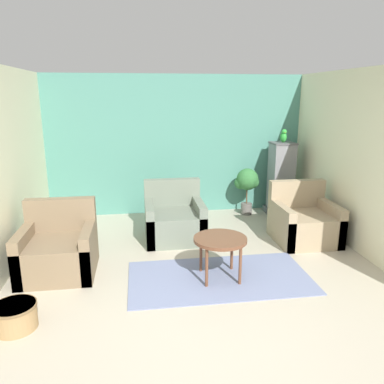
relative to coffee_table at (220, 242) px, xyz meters
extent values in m
plane|color=#B2A893|center=(-0.22, -1.10, -0.46)|extent=(20.00, 20.00, 0.00)
cube|color=#4C897A|center=(-0.22, 2.72, 0.78)|extent=(4.67, 0.06, 2.48)
cube|color=beige|center=(-2.52, 0.80, 0.78)|extent=(0.06, 3.78, 2.48)
cube|color=beige|center=(2.09, 0.80, 0.78)|extent=(0.06, 3.78, 2.48)
cube|color=slate|center=(0.00, 0.00, -0.45)|extent=(2.15, 1.13, 0.01)
cylinder|color=brown|center=(0.00, 0.00, 0.03)|extent=(0.63, 0.63, 0.04)
cylinder|color=brown|center=(-0.19, -0.19, -0.22)|extent=(0.04, 0.04, 0.47)
cylinder|color=brown|center=(0.19, -0.19, -0.22)|extent=(0.04, 0.04, 0.47)
cylinder|color=brown|center=(-0.19, 0.19, -0.22)|extent=(0.04, 0.04, 0.47)
cylinder|color=brown|center=(0.19, 0.19, -0.22)|extent=(0.04, 0.04, 0.47)
cube|color=#7A664C|center=(-1.91, 0.41, -0.24)|extent=(0.87, 0.84, 0.44)
cube|color=#7A664C|center=(-1.91, 0.76, 0.19)|extent=(0.87, 0.14, 0.42)
cube|color=#7A664C|center=(-2.29, 0.41, -0.17)|extent=(0.12, 0.84, 0.58)
cube|color=#7A664C|center=(-1.54, 0.41, -0.17)|extent=(0.12, 0.84, 0.58)
cube|color=#9E896B|center=(1.49, 0.96, -0.24)|extent=(0.87, 0.84, 0.44)
cube|color=#9E896B|center=(1.49, 1.31, 0.19)|extent=(0.87, 0.14, 0.42)
cube|color=#9E896B|center=(1.12, 0.96, -0.17)|extent=(0.12, 0.84, 0.58)
cube|color=#9E896B|center=(1.87, 0.96, -0.17)|extent=(0.12, 0.84, 0.58)
cube|color=slate|center=(-0.41, 1.32, -0.24)|extent=(0.87, 0.84, 0.44)
cube|color=slate|center=(-0.41, 1.67, 0.19)|extent=(0.87, 0.14, 0.42)
cube|color=slate|center=(-0.78, 1.32, -0.17)|extent=(0.12, 0.84, 0.58)
cube|color=slate|center=(-0.03, 1.32, -0.17)|extent=(0.12, 0.84, 0.58)
cube|color=#555559|center=(1.62, 2.30, -0.41)|extent=(0.47, 0.47, 0.11)
cube|color=gray|center=(1.62, 2.30, 0.23)|extent=(0.38, 0.38, 1.18)
cube|color=#555559|center=(1.62, 2.30, 0.84)|extent=(0.40, 0.40, 0.03)
ellipsoid|color=green|center=(1.62, 2.30, 0.94)|extent=(0.11, 0.14, 0.17)
sphere|color=green|center=(1.62, 2.28, 1.04)|extent=(0.09, 0.09, 0.09)
cone|color=gold|center=(1.62, 2.24, 1.03)|extent=(0.04, 0.04, 0.04)
cone|color=green|center=(1.62, 2.36, 0.92)|extent=(0.05, 0.11, 0.15)
cylinder|color=#66605B|center=(1.02, 2.36, -0.36)|extent=(0.20, 0.20, 0.20)
cylinder|color=brown|center=(1.02, 2.36, -0.10)|extent=(0.02, 0.02, 0.31)
sphere|color=#337038|center=(1.02, 2.36, 0.19)|extent=(0.39, 0.39, 0.39)
sphere|color=#337038|center=(0.91, 2.40, 0.13)|extent=(0.24, 0.24, 0.24)
sphere|color=#337038|center=(1.12, 2.33, 0.14)|extent=(0.22, 0.22, 0.22)
cylinder|color=#A37F51|center=(-2.10, -0.69, -0.34)|extent=(0.39, 0.39, 0.24)
cylinder|color=brown|center=(-2.10, -0.69, -0.23)|extent=(0.41, 0.41, 0.02)
camera|label=1|loc=(-0.91, -3.98, 1.67)|focal=35.00mm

